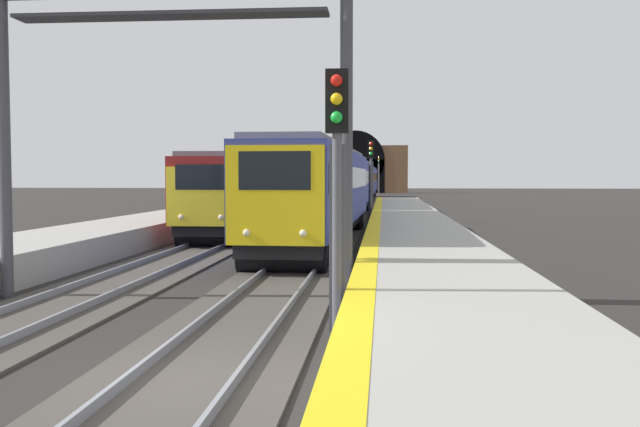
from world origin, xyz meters
TOP-DOWN VIEW (x-y plane):
  - ground_plane at (0.00, 0.00)m, footprint 320.00×320.00m
  - platform_right at (0.00, -3.86)m, footprint 112.00×3.65m
  - platform_right_edge_strip at (0.00, -2.28)m, footprint 112.00×0.50m
  - track_main_line at (0.00, 0.00)m, footprint 160.00×2.98m
  - train_main_approaching at (51.71, 0.00)m, footprint 83.49×3.42m
  - train_adjacent_platform at (45.11, 4.22)m, footprint 56.15×2.85m
  - railway_signal_near at (2.60, -1.88)m, footprint 0.39×0.38m
  - railway_signal_mid at (33.93, -1.88)m, footprint 0.39×0.38m
  - railway_signal_far at (100.36, -1.88)m, footprint 0.39×0.38m
  - overhead_signal_gantry at (6.50, 2.11)m, footprint 0.70×8.17m
  - tunnel_portal at (112.59, 2.11)m, footprint 2.83×17.59m
  - catenary_mast_near at (59.22, 10.27)m, footprint 0.22×2.17m

SIDE VIEW (x-z plane):
  - ground_plane at x=0.00m, z-range 0.00..0.00m
  - track_main_line at x=0.00m, z-range -0.06..0.15m
  - platform_right at x=0.00m, z-range 0.00..0.91m
  - platform_right_edge_strip at x=0.00m, z-range 0.91..0.92m
  - train_adjacent_platform at x=45.11m, z-range -0.16..4.52m
  - train_main_approaching at x=51.71m, z-range 0.28..4.32m
  - railway_signal_near at x=2.60m, z-range 0.51..5.09m
  - railway_signal_mid at x=33.93m, z-range 0.54..5.51m
  - railway_signal_far at x=100.36m, z-range 0.59..6.55m
  - catenary_mast_near at x=59.22m, z-range 0.11..7.20m
  - tunnel_portal at x=112.59m, z-range -1.23..9.33m
  - overhead_signal_gantry at x=6.50m, z-range 1.78..8.98m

